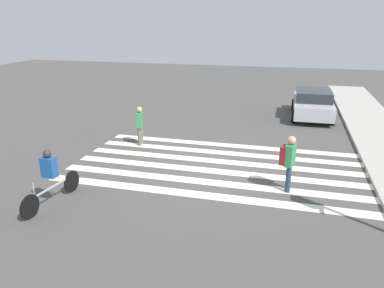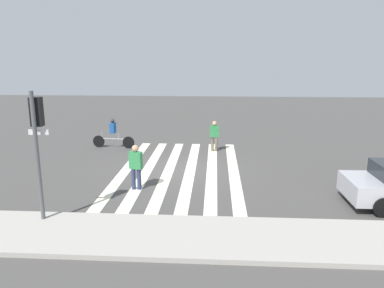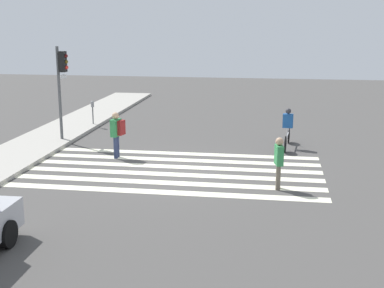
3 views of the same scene
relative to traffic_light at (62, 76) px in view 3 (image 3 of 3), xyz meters
The scene contains 8 objects.
ground_plane 7.03m from the traffic_light, 123.89° to the right, with size 60.00×60.00×0.00m, color #4C4947.
sidewalk_curb 4.60m from the traffic_light, 166.14° to the left, with size 36.00×2.50×0.14m.
crosswalk_stripes 7.03m from the traffic_light, 123.89° to the right, with size 5.19×10.00×0.01m.
traffic_light is the anchor object (origin of this frame).
parking_meter 3.83m from the traffic_light, ahead, with size 0.15×0.15×1.25m.
pedestrian_adult_blue_shirt 4.08m from the traffic_light, 126.70° to the right, with size 0.52×0.48×1.72m.
pedestrian_adult_yellow_jacket 10.39m from the traffic_light, 120.00° to the right, with size 0.48×0.29×1.60m.
cyclist_far_lane 9.43m from the traffic_light, 87.68° to the right, with size 2.34×0.42×1.61m.
Camera 3 is at (-17.26, -3.28, 5.04)m, focal length 50.00 mm.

